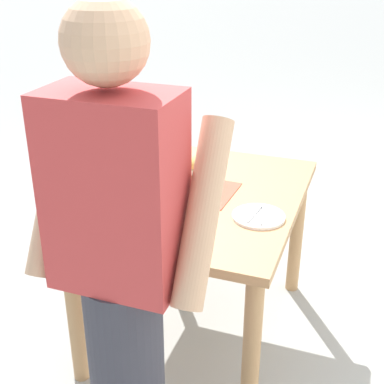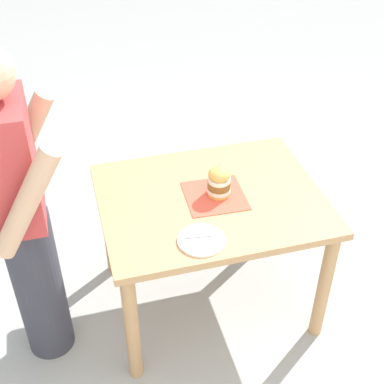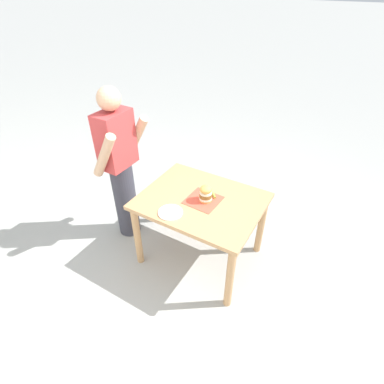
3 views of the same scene
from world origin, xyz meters
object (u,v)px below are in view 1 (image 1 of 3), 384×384
object	(u,v)px
side_plate_with_forks	(259,216)
sandwich	(201,172)
pickle_spear	(184,180)
patio_table	(199,216)
diner_across_table	(122,283)

from	to	relation	value
side_plate_with_forks	sandwich	bearing A→B (deg)	-30.31
pickle_spear	patio_table	bearing A→B (deg)	142.74
diner_across_table	patio_table	bearing A→B (deg)	-85.45
sandwich	pickle_spear	xyz separation A→B (m)	(0.10, -0.03, -0.07)
pickle_spear	side_plate_with_forks	xyz separation A→B (m)	(-0.41, 0.22, -0.01)
pickle_spear	side_plate_with_forks	size ratio (longest dim) A/B	0.39
patio_table	pickle_spear	size ratio (longest dim) A/B	13.24
diner_across_table	pickle_spear	bearing A→B (deg)	-79.97
patio_table	side_plate_with_forks	bearing A→B (deg)	155.42
sandwich	side_plate_with_forks	size ratio (longest dim) A/B	0.90
patio_table	pickle_spear	distance (m)	0.19
sandwich	pickle_spear	size ratio (longest dim) A/B	2.33
patio_table	diner_across_table	xyz separation A→B (m)	(-0.07, 0.91, 0.24)
sandwich	side_plate_with_forks	xyz separation A→B (m)	(-0.31, 0.18, -0.08)
side_plate_with_forks	diner_across_table	world-z (taller)	diner_across_table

